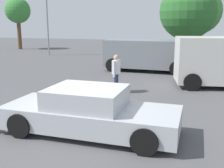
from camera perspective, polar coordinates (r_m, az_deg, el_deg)
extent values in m
plane|color=#515154|center=(7.74, -6.32, -9.20)|extent=(80.00, 80.00, 0.00)
cube|color=#B7BABF|center=(7.32, -4.43, -6.79)|extent=(4.63, 1.83, 0.56)
cube|color=#B7BABF|center=(7.20, -5.24, -2.71)|extent=(1.96, 1.64, 0.50)
cube|color=slate|center=(6.90, 1.81, -3.32)|extent=(0.09, 1.48, 0.42)
cube|color=slate|center=(7.59, -11.64, -2.12)|extent=(0.09, 1.48, 0.42)
cylinder|color=black|center=(7.71, 9.09, -6.83)|extent=(0.64, 0.23, 0.64)
cylinder|color=black|center=(6.21, 6.79, -11.67)|extent=(0.64, 0.23, 0.64)
cylinder|color=black|center=(8.73, -12.22, -4.66)|extent=(0.64, 0.23, 0.64)
cylinder|color=black|center=(7.43, -18.47, -8.11)|extent=(0.64, 0.23, 0.64)
cube|color=slate|center=(12.93, 13.48, 6.95)|extent=(0.33, 1.65, 0.81)
cylinder|color=black|center=(12.29, 16.27, 0.40)|extent=(0.79, 0.37, 0.76)
cylinder|color=black|center=(14.09, 15.04, 1.98)|extent=(0.79, 0.37, 0.76)
cube|color=gray|center=(16.74, 7.25, 6.23)|extent=(5.02, 2.12, 1.62)
cube|color=slate|center=(17.34, -0.69, 7.73)|extent=(0.12, 1.63, 0.65)
cylinder|color=black|center=(16.42, 0.12, 3.93)|extent=(0.81, 0.28, 0.80)
cylinder|color=black|center=(18.14, 1.95, 4.75)|extent=(0.81, 0.28, 0.80)
cylinder|color=black|center=(15.66, 13.26, 3.17)|extent=(0.81, 0.28, 0.80)
cylinder|color=black|center=(17.45, 13.85, 4.08)|extent=(0.81, 0.28, 0.80)
cylinder|color=navy|center=(11.58, 1.00, 0.29)|extent=(0.13, 0.13, 0.80)
cylinder|color=navy|center=(11.43, 0.71, 0.12)|extent=(0.13, 0.13, 0.80)
cube|color=white|center=(11.38, 0.87, 3.57)|extent=(0.27, 0.42, 0.57)
cylinder|color=white|center=(11.61, 1.27, 3.49)|extent=(0.09, 0.09, 0.67)
cylinder|color=white|center=(11.16, 0.45, 3.13)|extent=(0.09, 0.09, 0.67)
sphere|color=tan|center=(11.32, 0.88, 5.52)|extent=(0.22, 0.22, 0.22)
cylinder|color=gray|center=(25.48, -13.29, 13.90)|extent=(0.14, 0.14, 7.21)
cylinder|color=brown|center=(32.53, -18.61, 9.64)|extent=(0.42, 0.42, 3.14)
sphere|color=#387F38|center=(32.53, -18.93, 14.19)|extent=(2.72, 2.72, 2.72)
cylinder|color=brown|center=(28.08, 17.14, 8.55)|extent=(0.29, 0.29, 2.34)
sphere|color=#478C42|center=(28.05, 17.52, 14.21)|extent=(4.29, 4.29, 4.29)
cylinder|color=brown|center=(21.68, 15.01, 7.36)|extent=(0.31, 0.31, 2.12)
sphere|color=#2D6B2D|center=(21.62, 15.41, 14.27)|extent=(4.14, 4.14, 4.14)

